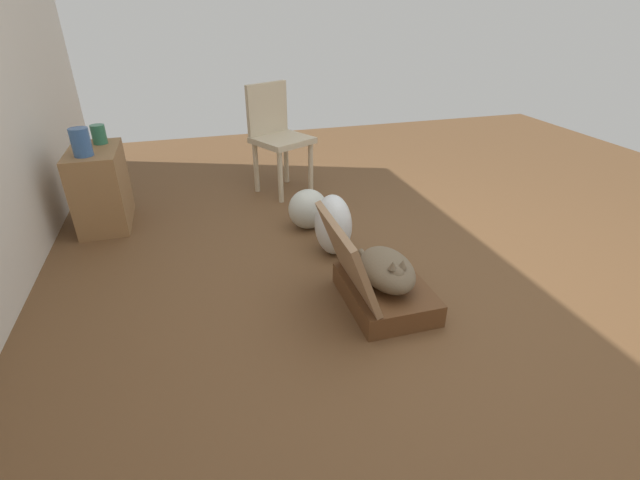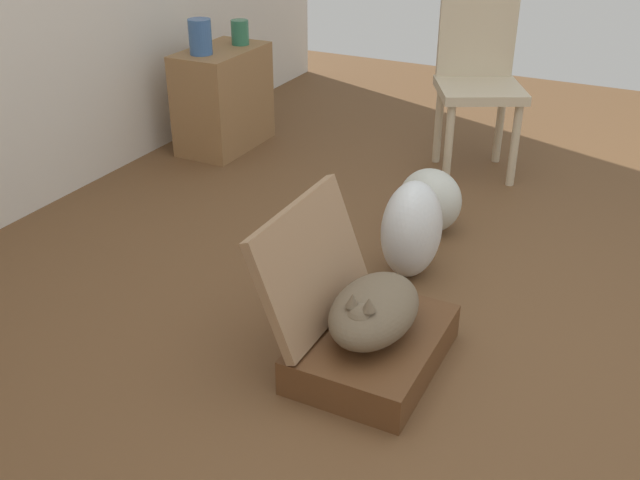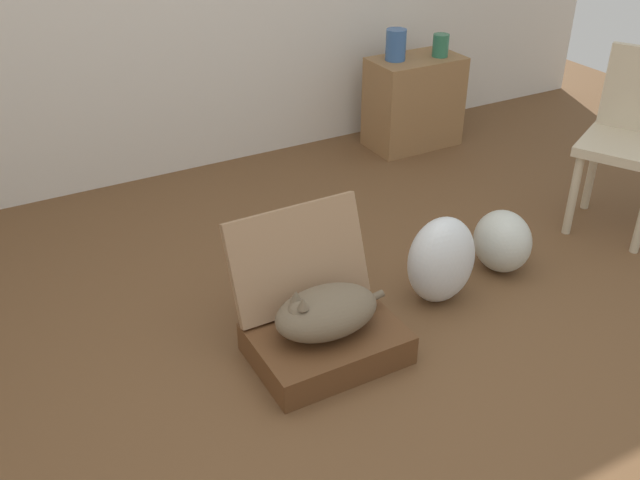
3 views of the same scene
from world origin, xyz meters
name	(u,v)px [view 1 (image 1 of 3)]	position (x,y,z in m)	size (l,w,h in m)	color
ground_plane	(403,284)	(0.00, 0.00, 0.00)	(7.68, 7.68, 0.00)	brown
suitcase_base	(385,293)	(-0.15, 0.19, 0.07)	(0.60, 0.44, 0.13)	brown
suitcase_lid	(347,257)	(-0.15, 0.43, 0.35)	(0.60, 0.44, 0.04)	#9B7756
cat	(387,269)	(-0.15, 0.19, 0.23)	(0.52, 0.28, 0.22)	brown
plastic_bag_white	(333,225)	(0.51, 0.30, 0.21)	(0.33, 0.25, 0.42)	silver
plastic_bag_clear	(308,209)	(0.93, 0.36, 0.15)	(0.26, 0.30, 0.31)	silver
side_table	(101,188)	(1.45, 1.85, 0.30)	(0.60, 0.35, 0.59)	olive
vase_tall	(81,142)	(1.30, 1.88, 0.69)	(0.13, 0.13, 0.19)	#38609E
vase_short	(99,134)	(1.60, 1.81, 0.66)	(0.10, 0.10, 0.14)	#2D7051
chair	(277,134)	(1.78, 0.41, 0.52)	(0.58, 0.59, 0.94)	beige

